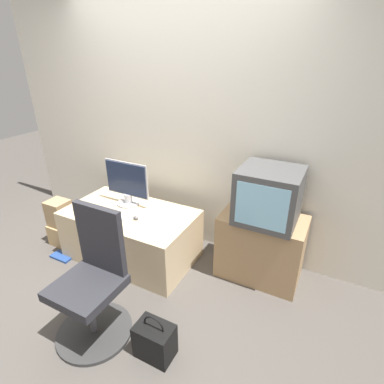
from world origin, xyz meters
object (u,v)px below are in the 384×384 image
Objects in this scene: main_monitor at (127,184)px; office_chair at (93,287)px; cardboard_box_lower at (63,233)px; book at (62,257)px; keyboard at (115,215)px; crt_tv at (269,196)px; mouse at (136,218)px; handbag at (155,340)px.

office_chair reaches higher than main_monitor.
cardboard_box_lower is at bearing -156.92° from main_monitor.
book is (0.20, -0.22, -0.11)m from cardboard_box_lower.
main_monitor reaches higher than keyboard.
cardboard_box_lower is (-2.13, -0.46, -0.75)m from crt_tv.
office_chair is (0.19, -0.78, -0.13)m from mouse.
crt_tv is at bearing 50.78° from office_chair.
mouse is 0.14× the size of handbag.
mouse is (0.27, -0.23, -0.21)m from main_monitor.
mouse is at bearing 132.58° from handbag.
keyboard is 0.66× the size of crt_tv.
office_chair is at bearing -60.74° from keyboard.
keyboard is at bearing 25.27° from book.
crt_tv reaches higher than office_chair.
cardboard_box_lower is at bearing -167.80° from crt_tv.
main_monitor is at bearing 138.56° from mouse.
crt_tv is at bearing 69.55° from handbag.
office_chair is (-0.95, -1.16, -0.45)m from crt_tv.
handbag is at bearing -47.42° from mouse.
cardboard_box_lower is 0.67× the size of handbag.
mouse is 0.10× the size of crt_tv.
mouse is (0.23, 0.03, 0.01)m from keyboard.
keyboard is at bearing -173.32° from mouse.
office_chair reaches higher than handbag.
crt_tv is at bearing 19.33° from book.
handbag is (1.70, -0.69, 0.02)m from cardboard_box_lower.
keyboard is 0.87m from office_chair.
office_chair is (0.42, -0.75, -0.12)m from keyboard.
handbag is (0.52, 0.01, -0.28)m from office_chair.
cardboard_box_lower is at bearing 149.33° from office_chair.
main_monitor is at bearing 23.08° from cardboard_box_lower.
mouse is 0.21× the size of book.
handbag reaches higher than book.
main_monitor is 1.41× the size of handbag.
keyboard is 0.23m from mouse.
keyboard is 0.92× the size of handbag.
crt_tv reaches higher than main_monitor.
handbag is at bearing -45.91° from main_monitor.
keyboard is 1.26m from handbag.
main_monitor is 1.52× the size of keyboard.
main_monitor is 10.16× the size of mouse.
main_monitor reaches higher than mouse.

